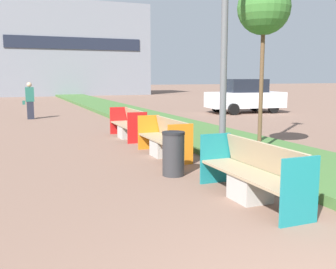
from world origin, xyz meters
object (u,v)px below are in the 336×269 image
sapling_tree_near (264,9)px  parked_car_distant (245,96)px  bench_orange_frame (164,142)px  litter_bin (173,154)px  bench_teal_frame (252,178)px  bench_red_frame (129,127)px  pedestrian_walking (30,100)px

sapling_tree_near → parked_car_distant: 12.56m
bench_orange_frame → parked_car_distant: size_ratio=0.50×
litter_bin → sapling_tree_near: sapling_tree_near is taller
parked_car_distant → litter_bin: bearing=-121.3°
parked_car_distant → bench_teal_frame: bearing=-115.3°
sapling_tree_near → bench_red_frame: bearing=117.7°
bench_red_frame → pedestrian_walking: bearing=110.0°
bench_teal_frame → litter_bin: 2.05m
litter_bin → pedestrian_walking: size_ratio=0.52×
bench_orange_frame → sapling_tree_near: size_ratio=0.52×
bench_teal_frame → sapling_tree_near: size_ratio=0.56×
parked_car_distant → sapling_tree_near: bearing=-114.1°
bench_orange_frame → litter_bin: (-0.56, -1.89, 0.08)m
bench_orange_frame → parked_car_distant: bearing=48.0°
sapling_tree_near → bench_teal_frame: bearing=-126.9°
bench_orange_frame → litter_bin: size_ratio=2.46×
bench_orange_frame → bench_red_frame: 3.19m
litter_bin → pedestrian_walking: (-2.10, 12.37, 0.43)m
pedestrian_walking → parked_car_distant: 11.27m
litter_bin → parked_car_distant: bearing=51.3°
bench_red_frame → sapling_tree_near: size_ratio=0.52×
pedestrian_walking → bench_orange_frame: bearing=-75.8°
litter_bin → bench_red_frame: bearing=83.8°
bench_orange_frame → bench_red_frame: bearing=90.0°
bench_orange_frame → sapling_tree_near: (2.18, -0.96, 3.21)m
bench_teal_frame → bench_orange_frame: size_ratio=1.07×
bench_orange_frame → parked_car_distant: parked_car_distant is taller
bench_teal_frame → parked_car_distant: parked_car_distant is taller
bench_orange_frame → bench_red_frame: same height
bench_orange_frame → pedestrian_walking: 10.83m
bench_red_frame → pedestrian_walking: 7.78m
bench_red_frame → sapling_tree_near: 5.68m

